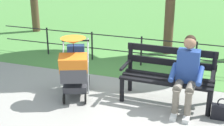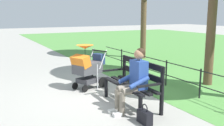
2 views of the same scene
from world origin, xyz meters
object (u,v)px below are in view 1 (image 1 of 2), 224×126
(stroller, at_px, (75,67))
(park_bench, at_px, (168,73))
(person_on_bench, at_px, (187,72))
(handbag, at_px, (221,112))

(stroller, bearing_deg, park_bench, -165.54)
(park_bench, distance_m, stroller, 1.67)
(person_on_bench, bearing_deg, handbag, 166.46)
(park_bench, distance_m, handbag, 1.09)
(handbag, bearing_deg, stroller, 1.03)
(stroller, bearing_deg, person_on_bench, -174.34)
(person_on_bench, xyz_separation_m, handbag, (-0.61, 0.15, -0.55))
(handbag, bearing_deg, person_on_bench, -13.54)
(person_on_bench, bearing_deg, stroller, 5.66)
(person_on_bench, distance_m, handbag, 0.84)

